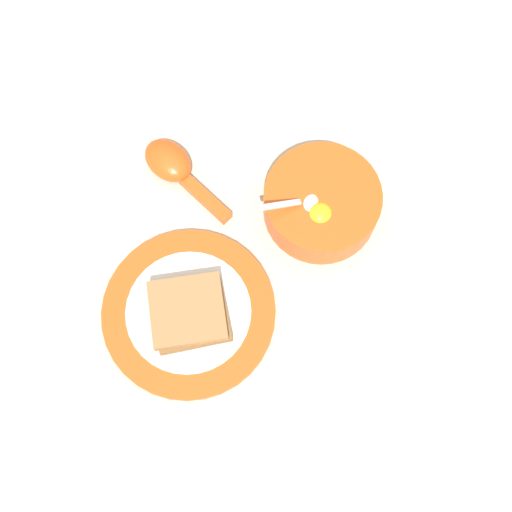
{
  "coord_description": "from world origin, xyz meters",
  "views": [
    {
      "loc": [
        0.32,
        0.03,
        0.83
      ],
      "look_at": [
        0.08,
        -0.07,
        0.02
      ],
      "focal_mm": 50.0,
      "sensor_mm": 36.0,
      "label": 1
    }
  ],
  "objects_px": {
    "egg_bowl": "(322,203)",
    "soup_spoon": "(173,167)",
    "toast_sandwich": "(189,313)",
    "toast_plate": "(189,313)"
  },
  "relations": [
    {
      "from": "toast_sandwich",
      "to": "soup_spoon",
      "type": "height_order",
      "value": "toast_sandwich"
    },
    {
      "from": "toast_sandwich",
      "to": "toast_plate",
      "type": "bearing_deg",
      "value": -132.69
    },
    {
      "from": "egg_bowl",
      "to": "toast_plate",
      "type": "bearing_deg",
      "value": -28.4
    },
    {
      "from": "toast_plate",
      "to": "soup_spoon",
      "type": "height_order",
      "value": "soup_spoon"
    },
    {
      "from": "toast_plate",
      "to": "toast_sandwich",
      "type": "xyz_separation_m",
      "value": [
        0.0,
        0.0,
        0.02
      ]
    },
    {
      "from": "soup_spoon",
      "to": "toast_sandwich",
      "type": "bearing_deg",
      "value": 29.99
    },
    {
      "from": "toast_sandwich",
      "to": "egg_bowl",
      "type": "bearing_deg",
      "value": 152.95
    },
    {
      "from": "egg_bowl",
      "to": "soup_spoon",
      "type": "bearing_deg",
      "value": -84.29
    },
    {
      "from": "toast_sandwich",
      "to": "soup_spoon",
      "type": "xyz_separation_m",
      "value": [
        -0.17,
        -0.1,
        -0.01
      ]
    },
    {
      "from": "toast_plate",
      "to": "soup_spoon",
      "type": "bearing_deg",
      "value": -150.47
    }
  ]
}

